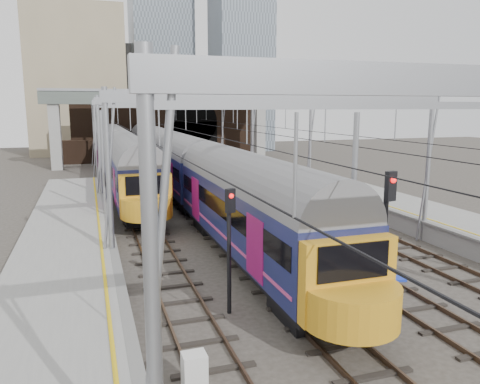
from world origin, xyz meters
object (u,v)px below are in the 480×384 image
object	(u,v)px
train_main	(163,154)
relay_cabinet	(195,376)
signal_near_centre	(386,231)
signal_near_left	(230,235)
train_second	(123,158)

from	to	relation	value
train_main	relay_cabinet	distance (m)	36.02
signal_near_centre	relay_cabinet	distance (m)	7.52
train_main	signal_near_left	xyz separation A→B (m)	(-2.53, -31.29, 0.24)
signal_near_left	relay_cabinet	world-z (taller)	signal_near_left
train_second	signal_near_left	world-z (taller)	train_second
signal_near_left	signal_near_centre	size ratio (longest dim) A/B	0.86
signal_near_left	relay_cabinet	xyz separation A→B (m)	(-2.23, -4.36, -2.27)
signal_near_left	signal_near_centre	bearing A→B (deg)	-51.30
signal_near_left	train_main	bearing A→B (deg)	61.94
train_main	signal_near_left	size ratio (longest dim) A/B	15.58
signal_near_centre	relay_cabinet	size ratio (longest dim) A/B	4.37
train_main	train_second	distance (m)	4.66
signal_near_centre	relay_cabinet	world-z (taller)	signal_near_centre
train_main	signal_near_left	distance (m)	31.39
signal_near_left	relay_cabinet	distance (m)	5.40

